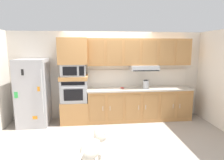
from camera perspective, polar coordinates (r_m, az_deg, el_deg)
ground_plane at (r=4.84m, az=0.05°, el=-15.29°), size 9.60×9.60×0.00m
back_kitchen_wall at (r=5.55m, az=-1.16°, el=1.44°), size 6.20×0.12×2.50m
side_panel_right at (r=5.51m, az=30.42°, el=0.06°), size 0.12×7.10×2.50m
refrigerator at (r=5.41m, az=-22.73°, el=-3.51°), size 0.76×0.73×1.76m
oven_base_cabinet at (r=5.42m, az=-11.11°, el=-9.27°), size 0.74×0.62×0.60m
built_in_oven at (r=5.26m, az=-11.32°, el=-3.07°), size 0.70×0.62×0.60m
appliance_mid_shelf at (r=5.20m, az=-11.44°, el=0.70°), size 0.74×0.62×0.10m
microwave at (r=5.17m, az=-11.52°, el=3.00°), size 0.64×0.54×0.32m
appliance_upper_cabinet at (r=5.14m, az=-11.71°, el=8.55°), size 0.74×0.62×0.68m
lower_cabinet_run at (r=5.52m, az=8.25°, el=-7.33°), size 2.91×0.63×0.88m
countertop_slab at (r=5.41m, az=8.35°, el=-2.65°), size 2.95×0.64×0.04m
backsplash_panel at (r=5.63m, az=7.69°, el=0.65°), size 2.95×0.02×0.50m
upper_cabinet_with_hood at (r=5.41m, az=8.37°, el=8.06°), size 2.91×0.48×0.88m
screwdriver at (r=5.32m, az=3.17°, el=-2.38°), size 0.16×0.17×0.03m
electric_kettle at (r=5.37m, az=10.16°, el=-1.31°), size 0.17×0.17×0.24m
dog at (r=3.39m, az=-5.68°, el=-19.39°), size 0.56×0.85×0.62m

